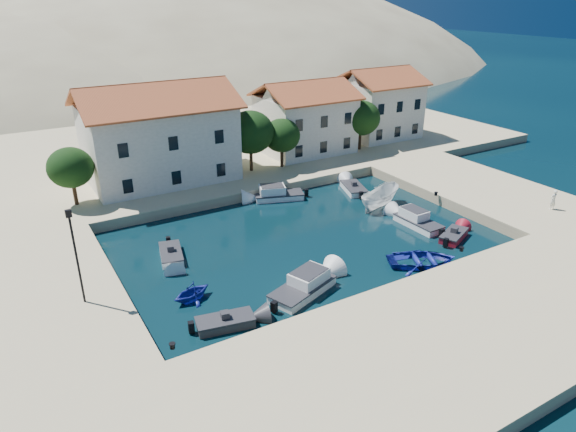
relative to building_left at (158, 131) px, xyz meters
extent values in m
plane|color=black|center=(6.00, -28.00, -5.94)|extent=(400.00, 400.00, 0.00)
cube|color=#CFBE8D|center=(6.00, -34.00, -5.44)|extent=(52.00, 12.00, 1.00)
cube|color=#CFBE8D|center=(26.50, -18.00, -5.44)|extent=(11.00, 20.00, 1.00)
cube|color=#CFBE8D|center=(-13.00, -18.00, -5.44)|extent=(8.00, 20.00, 1.00)
cube|color=#CFBE8D|center=(8.00, 10.00, -5.44)|extent=(80.00, 36.00, 1.00)
ellipsoid|color=gray|center=(-4.00, 82.00, -25.94)|extent=(198.00, 126.00, 72.00)
ellipsoid|color=gray|center=(41.00, 102.00, -30.94)|extent=(220.00, 176.00, 99.00)
cube|color=beige|center=(0.00, 0.00, -1.19)|extent=(14.00, 9.00, 7.50)
pyramid|color=#943A21|center=(0.00, 0.00, 3.66)|extent=(14.70, 9.45, 2.20)
cube|color=beige|center=(18.00, 1.00, -1.69)|extent=(10.00, 8.00, 6.50)
pyramid|color=#943A21|center=(18.00, 1.00, 2.46)|extent=(10.50, 8.40, 1.80)
cube|color=beige|center=(30.00, 2.00, -1.44)|extent=(9.00, 8.00, 7.00)
pyramid|color=#943A21|center=(30.00, 2.00, 2.96)|extent=(9.45, 8.40, 1.80)
cylinder|color=#382314|center=(-9.00, -3.00, -3.69)|extent=(0.36, 0.36, 2.50)
ellipsoid|color=black|center=(-9.00, -3.00, -1.44)|extent=(4.00, 4.00, 3.60)
cylinder|color=#382314|center=(9.00, -2.50, -3.44)|extent=(0.36, 0.36, 3.00)
ellipsoid|color=black|center=(9.00, -2.50, -0.74)|extent=(5.00, 5.00, 4.50)
cylinder|color=#382314|center=(12.50, -3.00, -3.69)|extent=(0.36, 0.36, 2.50)
ellipsoid|color=black|center=(12.50, -3.00, -1.44)|extent=(4.00, 4.00, 3.60)
cylinder|color=#382314|center=(24.00, -2.00, -3.56)|extent=(0.36, 0.36, 2.75)
ellipsoid|color=black|center=(24.00, -2.00, -1.09)|extent=(4.60, 4.60, 4.14)
cylinder|color=black|center=(-11.50, -20.00, -1.94)|extent=(0.14, 0.14, 6.00)
cube|color=black|center=(-11.50, -20.00, 1.06)|extent=(0.35, 0.25, 0.45)
cylinder|color=black|center=(-8.30, -27.20, -4.79)|extent=(0.36, 0.36, 0.30)
cylinder|color=black|center=(14.00, -27.20, -4.79)|extent=(0.36, 0.36, 0.30)
cylinder|color=black|center=(20.70, -18.00, -4.79)|extent=(0.36, 0.36, 0.30)
cube|color=#2E2D32|center=(-4.48, -25.55, -5.69)|extent=(3.66, 2.16, 0.90)
cube|color=#2E2D32|center=(-4.48, -25.55, -5.36)|extent=(3.75, 2.20, 0.10)
cube|color=#2E2D32|center=(-4.48, -25.55, -5.14)|extent=(0.59, 0.59, 0.50)
cube|color=white|center=(1.55, -24.78, -5.69)|extent=(5.33, 3.66, 0.90)
cube|color=#2E2D32|center=(1.55, -24.78, -5.36)|extent=(5.45, 3.74, 0.10)
cube|color=white|center=(1.55, -24.78, -4.99)|extent=(3.05, 2.57, 0.90)
imported|color=#1B2898|center=(11.37, -25.90, -5.94)|extent=(6.21, 5.50, 1.07)
cube|color=maroon|center=(16.66, -24.09, -5.69)|extent=(3.42, 2.55, 0.90)
cube|color=#2E2D32|center=(16.66, -24.09, -5.36)|extent=(3.50, 2.60, 0.10)
cube|color=#2E2D32|center=(16.66, -24.09, -5.14)|extent=(0.66, 0.66, 0.50)
cube|color=white|center=(15.92, -20.77, -5.69)|extent=(1.90, 4.44, 0.90)
cube|color=#2E2D32|center=(15.92, -20.77, -5.36)|extent=(1.93, 4.54, 0.10)
cube|color=white|center=(15.92, -20.77, -4.99)|extent=(1.57, 2.36, 0.90)
imported|color=white|center=(15.86, -15.60, -5.94)|extent=(5.63, 3.45, 2.04)
cube|color=white|center=(16.28, -11.10, -5.69)|extent=(2.89, 4.14, 0.90)
cube|color=#2E2D32|center=(16.28, -11.10, -5.36)|extent=(2.95, 4.23, 0.10)
cube|color=#2E2D32|center=(16.28, -11.10, -5.14)|extent=(0.63, 0.63, 0.50)
imported|color=#1B2898|center=(-5.15, -21.67, -5.94)|extent=(3.22, 2.96, 1.42)
cube|color=white|center=(-4.44, -15.39, -5.69)|extent=(2.33, 3.78, 0.90)
cube|color=#2E2D32|center=(-4.44, -15.39, -5.36)|extent=(2.38, 3.86, 0.10)
cube|color=#2E2D32|center=(-4.44, -15.39, -5.14)|extent=(0.60, 0.60, 0.50)
cube|color=white|center=(8.69, -9.00, -5.69)|extent=(5.03, 3.38, 0.90)
cube|color=#2E2D32|center=(8.69, -9.00, -5.36)|extent=(5.15, 3.45, 0.10)
cube|color=white|center=(8.69, -9.00, -4.99)|extent=(2.87, 2.38, 0.90)
imported|color=white|center=(27.08, -25.64, -4.03)|extent=(0.68, 0.46, 1.80)
camera|label=1|loc=(-14.39, -49.80, 12.85)|focal=32.00mm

